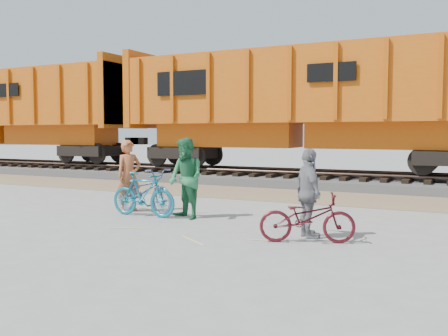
{
  "coord_description": "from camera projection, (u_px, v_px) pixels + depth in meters",
  "views": [
    {
      "loc": [
        5.12,
        -8.63,
        1.88
      ],
      "look_at": [
        0.06,
        1.5,
        1.08
      ],
      "focal_mm": 40.0,
      "sensor_mm": 36.0,
      "label": 1
    }
  ],
  "objects": [
    {
      "name": "ground",
      "position": [
        189.0,
        226.0,
        10.11
      ],
      "size": [
        120.0,
        120.0,
        0.0
      ],
      "primitive_type": "plane",
      "color": "#9E9E99",
      "rests_on": "ground"
    },
    {
      "name": "gravel_strip",
      "position": [
        282.0,
        195.0,
        15.02
      ],
      "size": [
        120.0,
        3.0,
        0.02
      ],
      "primitive_type": "cube",
      "color": "#9C7F61",
      "rests_on": "ground"
    },
    {
      "name": "ballast_bed",
      "position": [
        315.0,
        181.0,
        18.13
      ],
      "size": [
        120.0,
        4.0,
        0.3
      ],
      "primitive_type": "cube",
      "color": "slate",
      "rests_on": "ground"
    },
    {
      "name": "track",
      "position": [
        315.0,
        172.0,
        18.11
      ],
      "size": [
        120.0,
        2.6,
        0.24
      ],
      "color": "black",
      "rests_on": "ballast_bed"
    },
    {
      "name": "hopper_car_left",
      "position": [
        13.0,
        110.0,
        24.83
      ],
      "size": [
        14.0,
        3.13,
        4.65
      ],
      "color": "black",
      "rests_on": "track"
    },
    {
      "name": "hopper_car_center",
      "position": [
        304.0,
        102.0,
        18.13
      ],
      "size": [
        14.0,
        3.13,
        4.65
      ],
      "color": "black",
      "rests_on": "track"
    },
    {
      "name": "bicycle_blue",
      "position": [
        144.0,
        191.0,
        11.65
      ],
      "size": [
        2.15,
        1.28,
        1.07
      ],
      "primitive_type": "imported",
      "rotation": [
        0.0,
        0.0,
        1.27
      ],
      "color": "#647FB6",
      "rests_on": "ground"
    },
    {
      "name": "bicycle_teal",
      "position": [
        143.0,
        194.0,
        11.22
      ],
      "size": [
        1.67,
        0.48,
        1.0
      ],
      "primitive_type": "imported",
      "rotation": [
        0.0,
        0.0,
        1.58
      ],
      "color": "#106B83",
      "rests_on": "ground"
    },
    {
      "name": "bicycle_maroon",
      "position": [
        307.0,
        218.0,
        8.53
      ],
      "size": [
        1.72,
        1.12,
        0.86
      ],
      "primitive_type": "imported",
      "rotation": [
        0.0,
        0.0,
        1.94
      ],
      "color": "#4F111A",
      "rests_on": "ground"
    },
    {
      "name": "person_solo",
      "position": [
        129.0,
        176.0,
        11.94
      ],
      "size": [
        0.64,
        0.74,
        1.71
      ],
      "primitive_type": "imported",
      "rotation": [
        0.0,
        0.0,
        1.13
      ],
      "color": "#BA6136",
      "rests_on": "ground"
    },
    {
      "name": "person_man",
      "position": [
        186.0,
        178.0,
        10.92
      ],
      "size": [
        1.07,
        0.98,
        1.78
      ],
      "primitive_type": "imported",
      "rotation": [
        0.0,
        0.0,
        -0.45
      ],
      "color": "#297647",
      "rests_on": "ground"
    },
    {
      "name": "person_woman",
      "position": [
        309.0,
        193.0,
        8.91
      ],
      "size": [
        0.89,
        0.98,
        1.61
      ],
      "primitive_type": "imported",
      "rotation": [
        0.0,
        0.0,
        2.23
      ],
      "color": "gray",
      "rests_on": "ground"
    }
  ]
}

